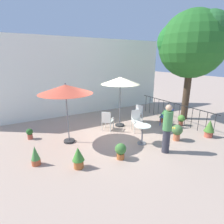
% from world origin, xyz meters
% --- Properties ---
extents(ground_plane, '(60.00, 60.00, 0.00)m').
position_xyz_m(ground_plane, '(0.00, 0.00, 0.00)').
color(ground_plane, tan).
extents(villa_facade, '(11.20, 0.30, 4.37)m').
position_xyz_m(villa_facade, '(0.00, 3.92, 2.19)').
color(villa_facade, white).
rests_on(villa_facade, ground).
extents(terrace_railing, '(0.03, 4.86, 1.01)m').
position_xyz_m(terrace_railing, '(3.63, 0.00, 0.68)').
color(terrace_railing, black).
rests_on(terrace_railing, ground).
extents(shade_tree, '(3.46, 3.29, 5.54)m').
position_xyz_m(shade_tree, '(4.61, 0.09, 3.90)').
color(shade_tree, '#423123').
rests_on(shade_tree, ground).
extents(patio_umbrella_0, '(1.83, 1.83, 2.47)m').
position_xyz_m(patio_umbrella_0, '(0.82, 0.84, 2.21)').
color(patio_umbrella_0, '#2D2D2D').
rests_on(patio_umbrella_0, ground).
extents(patio_umbrella_1, '(2.04, 2.04, 2.38)m').
position_xyz_m(patio_umbrella_1, '(-1.91, 0.30, 2.12)').
color(patio_umbrella_1, '#2D2D2D').
rests_on(patio_umbrella_1, ground).
extents(cafe_table_0, '(0.65, 0.65, 0.76)m').
position_xyz_m(cafe_table_0, '(0.55, -1.26, 0.53)').
color(cafe_table_0, silver).
rests_on(cafe_table_0, ground).
extents(patio_chair_0, '(0.57, 0.62, 0.96)m').
position_xyz_m(patio_chair_0, '(1.18, -0.05, 0.54)').
color(patio_chair_0, white).
rests_on(patio_chair_0, ground).
extents(patio_chair_1, '(0.57, 0.56, 0.88)m').
position_xyz_m(patio_chair_1, '(1.98, 0.91, 0.52)').
color(patio_chair_1, silver).
rests_on(patio_chair_1, ground).
extents(patio_chair_2, '(0.52, 0.51, 0.93)m').
position_xyz_m(patio_chair_2, '(2.76, -0.42, 0.54)').
color(patio_chair_2, '#2F449E').
rests_on(patio_chair_2, ground).
extents(patio_chair_3, '(0.66, 0.66, 0.92)m').
position_xyz_m(patio_chair_3, '(0.00, 0.63, 0.52)').
color(patio_chair_3, silver).
rests_on(patio_chair_3, ground).
extents(potted_plant_0, '(0.44, 0.44, 0.65)m').
position_xyz_m(potted_plant_0, '(3.15, 0.22, 0.35)').
color(potted_plant_0, '#B25A36').
rests_on(potted_plant_0, ground).
extents(potted_plant_1, '(0.42, 0.42, 0.76)m').
position_xyz_m(potted_plant_1, '(3.43, -2.16, 0.42)').
color(potted_plant_1, '#BB533E').
rests_on(potted_plant_1, ground).
extents(potted_plant_2, '(0.38, 0.38, 0.55)m').
position_xyz_m(potted_plant_2, '(-0.79, -1.81, 0.31)').
color(potted_plant_2, '#B96430').
rests_on(potted_plant_2, ground).
extents(potted_plant_3, '(0.43, 0.43, 0.67)m').
position_xyz_m(potted_plant_3, '(1.98, -1.71, 0.40)').
color(potted_plant_3, '#C16844').
rests_on(potted_plant_3, ground).
extents(potted_plant_4, '(0.37, 0.37, 0.69)m').
position_xyz_m(potted_plant_4, '(-2.19, -1.62, 0.38)').
color(potted_plant_4, '#B4612E').
rests_on(potted_plant_4, ground).
extents(potted_plant_5, '(0.27, 0.27, 0.64)m').
position_xyz_m(potted_plant_5, '(-3.30, -0.81, 0.31)').
color(potted_plant_5, '#BC5633').
rests_on(potted_plant_5, ground).
extents(potted_plant_6, '(0.35, 0.35, 0.54)m').
position_xyz_m(potted_plant_6, '(3.53, -0.62, 0.32)').
color(potted_plant_6, '#9B4E34').
rests_on(potted_plant_6, ground).
extents(potted_plant_7, '(0.26, 0.26, 0.45)m').
position_xyz_m(potted_plant_7, '(-3.25, 1.38, 0.25)').
color(potted_plant_7, '#BC543E').
rests_on(potted_plant_7, ground).
extents(standing_person, '(0.39, 0.39, 1.76)m').
position_xyz_m(standing_person, '(0.86, -2.21, 0.92)').
color(standing_person, '#33333D').
rests_on(standing_person, ground).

